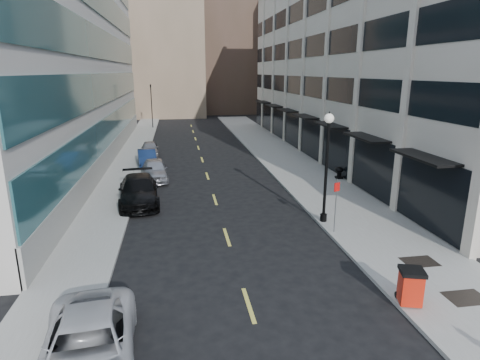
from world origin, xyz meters
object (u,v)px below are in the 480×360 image
object	(u,v)px
car_silver_sedan	(155,170)
sign_post	(336,199)
car_grey_sedan	(150,149)
urn_planter	(339,171)
lamppost	(327,158)
car_black_pickup	(139,190)
traffic_signal	(151,87)
car_white_van	(88,348)
trash_bin	(411,285)
car_blue_sedan	(147,158)

from	to	relation	value
car_silver_sedan	sign_post	size ratio (longest dim) A/B	1.68
car_grey_sedan	sign_post	xyz separation A→B (m)	(10.10, -21.20, 1.19)
car_silver_sedan	urn_planter	size ratio (longest dim) A/B	5.18
car_grey_sedan	lamppost	world-z (taller)	lamppost
car_black_pickup	car_grey_sedan	bearing A→B (deg)	85.31
car_black_pickup	lamppost	xyz separation A→B (m)	(9.96, -5.04, 2.74)
traffic_signal	car_black_pickup	distance (m)	34.36
car_white_van	car_black_pickup	world-z (taller)	car_black_pickup
trash_bin	urn_planter	world-z (taller)	trash_bin
traffic_signal	car_black_pickup	size ratio (longest dim) A/B	1.23
sign_post	lamppost	bearing A→B (deg)	71.74
car_white_van	car_grey_sedan	distance (m)	29.13
car_white_van	car_silver_sedan	size ratio (longest dim) A/B	1.18
car_black_pickup	car_silver_sedan	xyz separation A→B (m)	(0.72, 5.48, -0.05)
car_white_van	sign_post	world-z (taller)	sign_post
car_blue_sedan	trash_bin	size ratio (longest dim) A/B	3.28
car_white_van	trash_bin	world-z (taller)	car_white_van
car_silver_sedan	sign_post	bearing A→B (deg)	-56.81
car_silver_sedan	car_grey_sedan	bearing A→B (deg)	91.02
car_silver_sedan	sign_post	xyz separation A→B (m)	(9.24, -12.02, 1.09)
lamppost	car_white_van	bearing A→B (deg)	-136.95
lamppost	car_black_pickup	bearing A→B (deg)	153.17
lamppost	traffic_signal	bearing A→B (deg)	105.46
urn_planter	sign_post	bearing A→B (deg)	-113.75
car_silver_sedan	lamppost	distance (m)	14.27
sign_post	car_blue_sedan	bearing A→B (deg)	102.83
trash_bin	car_grey_sedan	bearing A→B (deg)	126.74
car_blue_sedan	car_grey_sedan	size ratio (longest dim) A/B	1.05
car_white_van	car_blue_sedan	distance (m)	24.69
traffic_signal	car_silver_sedan	bearing A→B (deg)	-86.86
car_white_van	lamppost	world-z (taller)	lamppost
car_grey_sedan	urn_planter	bearing A→B (deg)	-42.00
car_silver_sedan	trash_bin	bearing A→B (deg)	-67.54
traffic_signal	sign_post	distance (m)	42.13
car_black_pickup	urn_planter	distance (m)	14.59
traffic_signal	car_white_van	distance (m)	48.73
car_black_pickup	lamppost	distance (m)	11.49
urn_planter	car_white_van	bearing A→B (deg)	-129.16
car_silver_sedan	sign_post	world-z (taller)	sign_post
trash_bin	lamppost	bearing A→B (deg)	107.21
car_blue_sedan	sign_post	world-z (taller)	sign_post
car_grey_sedan	trash_bin	xyz separation A→B (m)	(10.20, -27.66, 0.16)
car_black_pickup	car_grey_sedan	xyz separation A→B (m)	(-0.14, 14.66, -0.15)
car_blue_sedan	car_grey_sedan	world-z (taller)	car_blue_sedan
lamppost	sign_post	size ratio (longest dim) A/B	2.14
sign_post	urn_planter	world-z (taller)	sign_post
car_white_van	car_black_pickup	xyz separation A→B (m)	(0.14, 14.47, 0.08)
car_silver_sedan	lamppost	size ratio (longest dim) A/B	0.79
car_silver_sedan	car_blue_sedan	world-z (taller)	car_silver_sedan
car_white_van	car_grey_sedan	xyz separation A→B (m)	(0.00, 29.13, -0.07)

